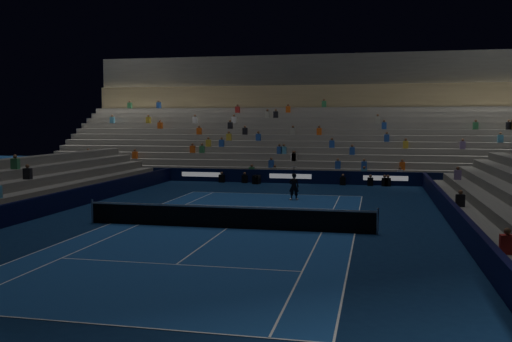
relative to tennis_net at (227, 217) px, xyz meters
name	(u,v)px	position (x,y,z in m)	size (l,w,h in m)	color
ground	(227,228)	(0.00, 0.00, -0.50)	(90.00, 90.00, 0.00)	#0B2145
court_surface	(227,228)	(0.00, 0.00, -0.50)	(10.97, 23.77, 0.01)	navy
sponsor_barrier_far	(291,177)	(0.00, 18.50, 0.00)	(44.00, 0.25, 1.00)	black
sponsor_barrier_east	(462,226)	(9.70, 0.00, 0.00)	(0.25, 37.00, 1.00)	black
sponsor_barrier_west	(28,210)	(-9.70, 0.00, 0.00)	(0.25, 37.00, 1.00)	black
grandstand_main	(306,136)	(0.00, 27.90, 2.87)	(44.00, 15.20, 11.20)	slate
tennis_net	(227,217)	(0.00, 0.00, 0.00)	(12.90, 0.10, 1.10)	#B2B2B7
tennis_player	(294,187)	(1.56, 9.44, 0.30)	(0.59, 0.39, 1.62)	black
broadcast_camera	(256,179)	(-2.44, 17.54, -0.17)	(0.58, 0.99, 0.65)	black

